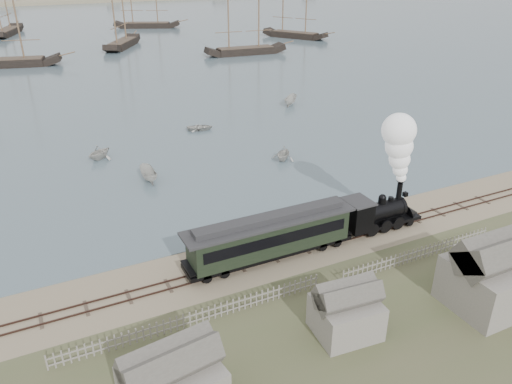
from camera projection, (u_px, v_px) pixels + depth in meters
name	position (u px, v px, depth m)	size (l,w,h in m)	color
ground	(242.00, 251.00, 41.98)	(600.00, 600.00, 0.00)	gray
harbor_water	(46.00, 22.00, 179.69)	(600.00, 336.00, 0.06)	#4C626D
rail_track	(252.00, 263.00, 40.34)	(120.00, 1.80, 0.16)	#3C2720
picket_fence_west	(197.00, 324.00, 33.74)	(19.00, 0.10, 1.20)	gray
picket_fence_east	(418.00, 260.00, 40.85)	(15.00, 0.10, 1.20)	gray
shed_mid	(344.00, 332.00, 33.05)	(4.00, 3.50, 3.60)	gray
shed_right	(487.00, 303.00, 35.78)	(6.00, 5.00, 5.10)	gray
far_spit	(30.00, 4.00, 244.51)	(500.00, 20.00, 1.80)	tan
locomotive	(394.00, 180.00, 43.81)	(8.18, 3.05, 10.20)	black
passenger_coach	(270.00, 235.00, 40.04)	(14.47, 2.79, 3.51)	black
beached_dinghy	(262.00, 240.00, 42.95)	(3.75, 2.68, 0.78)	beige
rowboat_1	(99.00, 152.00, 60.22)	(3.47, 2.99, 1.83)	beige
rowboat_2	(148.00, 175.00, 54.47)	(3.84, 1.45, 1.48)	beige
rowboat_3	(200.00, 127.00, 70.39)	(3.67, 2.62, 0.76)	beige
rowboat_4	(283.00, 153.00, 59.96)	(3.28, 2.83, 1.73)	beige
rowboat_5	(290.00, 100.00, 81.78)	(4.03, 1.51, 1.55)	beige
schooner_3	(118.00, 7.00, 128.10)	(19.59, 4.52, 20.00)	black
schooner_4	(245.00, 12.00, 118.76)	(20.17, 4.65, 20.00)	black
schooner_5	(296.00, 2.00, 142.65)	(19.90, 4.59, 20.00)	black
schooner_7	(1.00, 0.00, 148.16)	(21.27, 4.91, 20.00)	black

